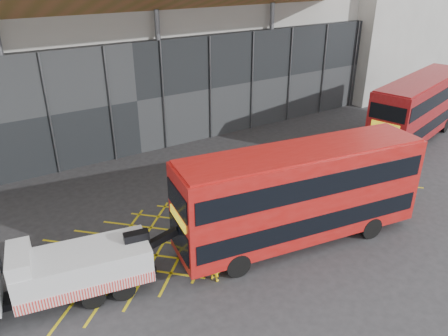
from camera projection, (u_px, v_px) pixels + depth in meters
ground_plane at (192, 233)px, 22.95m from camera, size 120.00×120.00×0.00m
road_markings at (241, 215)px, 24.51m from camera, size 23.16×7.16×0.01m
construction_building at (95, 17)px, 34.03m from camera, size 55.00×23.97×18.00m
recovery_truck at (41, 274)px, 17.52m from camera, size 9.67×3.73×3.35m
bus_towed at (300, 192)px, 21.11m from camera, size 12.71×4.77×5.06m
bus_second at (419, 106)px, 33.75m from camera, size 12.56×5.94×5.00m
worker at (214, 265)px, 19.21m from camera, size 0.56×0.68×1.61m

